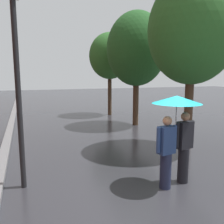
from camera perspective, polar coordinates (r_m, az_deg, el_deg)
ground_plane at (r=5.35m, az=10.73°, el=-20.30°), size 80.00×80.00×0.00m
kerb_strip at (r=14.20m, az=-23.13°, el=-2.08°), size 0.30×36.00×0.12m
street_tree_0 at (r=8.71m, az=18.93°, el=18.14°), size 2.98×2.98×5.88m
street_tree_1 at (r=12.29m, az=5.98°, el=14.89°), size 3.01×3.01×5.75m
street_tree_2 at (r=15.41m, az=-0.57°, el=13.38°), size 2.62×2.62×5.28m
couple_under_umbrella at (r=5.62m, az=15.29°, el=-3.46°), size 1.15×1.13×2.14m
street_lamp_post at (r=5.57m, az=-22.03°, el=8.48°), size 0.24×0.24×4.50m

